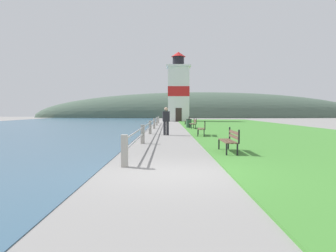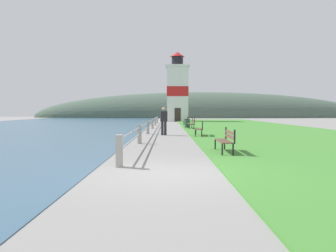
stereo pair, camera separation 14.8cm
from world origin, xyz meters
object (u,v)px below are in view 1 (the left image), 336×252
park_bench_by_lighthouse (188,120)px  trash_bin (189,123)px  park_bench_near (230,139)px  park_bench_far (193,123)px  park_bench_midway (202,128)px  lighthouse (178,91)px  person_strolling (166,120)px

park_bench_by_lighthouse → trash_bin: bearing=92.9°
park_bench_near → park_bench_by_lighthouse: (-0.08, 24.32, -0.00)m
park_bench_far → park_bench_by_lighthouse: size_ratio=0.97×
park_bench_midway → park_bench_near: bearing=97.2°
park_bench_near → trash_bin: park_bench_near is taller
park_bench_far → trash_bin: bearing=-82.6°
park_bench_near → park_bench_midway: (-0.15, 8.14, 0.00)m
lighthouse → person_strolling: bearing=-93.4°
park_bench_midway → park_bench_by_lighthouse: same height
park_bench_near → park_bench_midway: 8.14m
trash_bin → park_bench_far: bearing=-80.4°
park_bench_midway → lighthouse: size_ratio=0.18×
park_bench_midway → lighthouse: (-0.58, 29.30, 4.08)m
park_bench_midway → person_strolling: size_ratio=1.04×
trash_bin → park_bench_by_lighthouse: bearing=87.3°
park_bench_by_lighthouse → trash_bin: (-0.30, -6.42, -0.11)m
park_bench_by_lighthouse → lighthouse: 13.75m
park_bench_near → person_strolling: person_strolling is taller
park_bench_far → trash_bin: park_bench_far is taller
park_bench_midway → lighthouse: lighthouse is taller
park_bench_far → lighthouse: lighthouse is taller
lighthouse → trash_bin: bearing=-89.0°
park_bench_midway → park_bench_far: bearing=-84.3°
park_bench_near → park_bench_by_lighthouse: bearing=-89.5°
park_bench_midway → park_bench_by_lighthouse: bearing=-84.1°
park_bench_by_lighthouse → lighthouse: (-0.65, 13.11, 4.08)m
park_bench_near → trash_bin: (-0.38, 17.91, -0.11)m
lighthouse → trash_bin: lighthouse is taller
park_bench_by_lighthouse → person_strolling: person_strolling is taller
park_bench_far → person_strolling: bearing=69.4°
person_strolling → trash_bin: size_ratio=2.16×
park_bench_far → person_strolling: size_ratio=0.91×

